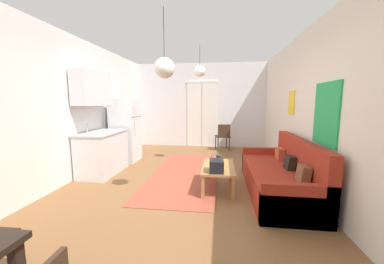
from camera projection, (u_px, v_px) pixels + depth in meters
ground_plane at (180, 192)px, 3.85m from camera, size 4.86×8.19×0.10m
wall_back at (200, 106)px, 7.43m from camera, size 4.46×0.13×2.77m
wall_right at (320, 110)px, 3.38m from camera, size 0.12×7.79×2.77m
wall_left at (59, 109)px, 3.92m from camera, size 0.12×7.79×2.77m
area_rug at (185, 173)px, 4.70m from camera, size 1.34×3.29×0.01m
couch at (282, 177)px, 3.66m from camera, size 0.88×2.19×0.91m
coffee_table at (218, 169)px, 3.82m from camera, size 0.54×1.00×0.41m
bamboo_vase at (219, 159)px, 3.94m from camera, size 0.10×0.10×0.38m
handbag at (216, 166)px, 3.49m from camera, size 0.23×0.29×0.30m
refrigerator at (126, 130)px, 5.61m from camera, size 0.63×0.65×1.58m
kitchen_counter at (100, 136)px, 4.62m from camera, size 0.65×1.16×2.13m
accent_chair at (223, 135)px, 6.86m from camera, size 0.50×0.49×0.82m
pendant_lamp_near at (164, 68)px, 3.05m from camera, size 0.29×0.29×0.94m
pendant_lamp_far at (200, 71)px, 4.99m from camera, size 0.27×0.27×0.70m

